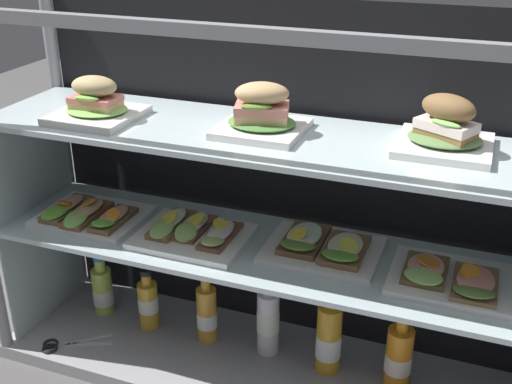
% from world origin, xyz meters
% --- Properties ---
extents(ground_plane, '(6.00, 6.00, 0.02)m').
position_xyz_m(ground_plane, '(0.00, 0.00, -0.01)').
color(ground_plane, '#565453').
rests_on(ground_plane, ground).
extents(case_base_deck, '(1.44, 0.41, 0.04)m').
position_xyz_m(case_base_deck, '(0.00, 0.00, 0.02)').
color(case_base_deck, '#9F9EA1').
rests_on(case_base_deck, ground).
extents(case_frame, '(1.44, 0.41, 0.99)m').
position_xyz_m(case_frame, '(0.00, 0.11, 0.54)').
color(case_frame, gray).
rests_on(case_frame, ground).
extents(riser_lower_tier, '(1.36, 0.34, 0.35)m').
position_xyz_m(riser_lower_tier, '(0.00, 0.00, 0.22)').
color(riser_lower_tier, silver).
rests_on(riser_lower_tier, case_base_deck).
extents(shelf_lower_glass, '(1.38, 0.35, 0.01)m').
position_xyz_m(shelf_lower_glass, '(0.00, 0.00, 0.40)').
color(shelf_lower_glass, silver).
rests_on(shelf_lower_glass, riser_lower_tier).
extents(riser_upper_tier, '(1.36, 0.34, 0.29)m').
position_xyz_m(riser_upper_tier, '(0.00, 0.00, 0.55)').
color(riser_upper_tier, silver).
rests_on(riser_upper_tier, shelf_lower_glass).
extents(shelf_upper_glass, '(1.38, 0.35, 0.01)m').
position_xyz_m(shelf_upper_glass, '(0.00, 0.00, 0.70)').
color(shelf_upper_glass, silver).
rests_on(shelf_upper_glass, riser_upper_tier).
extents(plated_roll_sandwich_far_left, '(0.20, 0.20, 0.11)m').
position_xyz_m(plated_roll_sandwich_far_left, '(-0.41, -0.04, 0.75)').
color(plated_roll_sandwich_far_left, white).
rests_on(plated_roll_sandwich_far_left, shelf_upper_glass).
extents(plated_roll_sandwich_far_right, '(0.20, 0.20, 0.12)m').
position_xyz_m(plated_roll_sandwich_far_right, '(0.01, 0.01, 0.75)').
color(plated_roll_sandwich_far_right, white).
rests_on(plated_roll_sandwich_far_right, shelf_upper_glass).
extents(plated_roll_sandwich_center, '(0.20, 0.20, 0.12)m').
position_xyz_m(plated_roll_sandwich_center, '(0.42, 0.05, 0.75)').
color(plated_roll_sandwich_center, white).
rests_on(plated_roll_sandwich_center, shelf_upper_glass).
extents(open_sandwich_tray_mid_right, '(0.28, 0.23, 0.06)m').
position_xyz_m(open_sandwich_tray_mid_right, '(-0.48, -0.03, 0.42)').
color(open_sandwich_tray_mid_right, white).
rests_on(open_sandwich_tray_mid_right, shelf_lower_glass).
extents(open_sandwich_tray_left_of_center, '(0.28, 0.22, 0.06)m').
position_xyz_m(open_sandwich_tray_left_of_center, '(-0.17, -0.02, 0.42)').
color(open_sandwich_tray_left_of_center, white).
rests_on(open_sandwich_tray_left_of_center, shelf_lower_glass).
extents(open_sandwich_tray_far_left, '(0.28, 0.22, 0.06)m').
position_xyz_m(open_sandwich_tray_far_left, '(0.17, 0.03, 0.42)').
color(open_sandwich_tray_far_left, white).
rests_on(open_sandwich_tray_far_left, shelf_lower_glass).
extents(open_sandwich_tray_far_right, '(0.28, 0.22, 0.05)m').
position_xyz_m(open_sandwich_tray_far_right, '(0.48, -0.01, 0.42)').
color(open_sandwich_tray_far_right, white).
rests_on(open_sandwich_tray_far_right, shelf_lower_glass).
extents(juice_bottle_back_left, '(0.06, 0.06, 0.20)m').
position_xyz_m(juice_bottle_back_left, '(-0.53, 0.06, 0.12)').
color(juice_bottle_back_left, '#B1CF52').
rests_on(juice_bottle_back_left, case_base_deck).
extents(juice_bottle_front_middle, '(0.06, 0.06, 0.20)m').
position_xyz_m(juice_bottle_front_middle, '(-0.35, 0.04, 0.12)').
color(juice_bottle_front_middle, gold).
rests_on(juice_bottle_front_middle, case_base_deck).
extents(juice_bottle_back_right, '(0.06, 0.06, 0.22)m').
position_xyz_m(juice_bottle_back_right, '(-0.17, 0.04, 0.13)').
color(juice_bottle_back_right, gold).
rests_on(juice_bottle_back_right, case_base_deck).
extents(juice_bottle_tucked_behind, '(0.06, 0.06, 0.24)m').
position_xyz_m(juice_bottle_tucked_behind, '(0.02, 0.05, 0.14)').
color(juice_bottle_tucked_behind, silver).
rests_on(juice_bottle_tucked_behind, case_base_deck).
extents(juice_bottle_front_fourth, '(0.07, 0.07, 0.26)m').
position_xyz_m(juice_bottle_front_fourth, '(0.19, 0.04, 0.14)').
color(juice_bottle_front_fourth, gold).
rests_on(juice_bottle_front_fourth, case_base_deck).
extents(juice_bottle_front_left_end, '(0.07, 0.07, 0.22)m').
position_xyz_m(juice_bottle_front_left_end, '(0.38, 0.05, 0.13)').
color(juice_bottle_front_left_end, orange).
rests_on(juice_bottle_front_left_end, case_base_deck).
extents(kitchen_scissors, '(0.19, 0.15, 0.01)m').
position_xyz_m(kitchen_scissors, '(-0.55, -0.14, 0.04)').
color(kitchen_scissors, silver).
rests_on(kitchen_scissors, case_base_deck).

